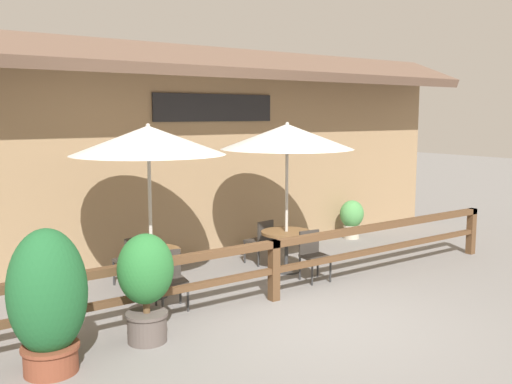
# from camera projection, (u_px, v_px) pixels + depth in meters

# --- Properties ---
(ground_plane) EXTENTS (60.00, 60.00, 0.00)m
(ground_plane) POSITION_uv_depth(u_px,v_px,m) (319.00, 320.00, 8.03)
(ground_plane) COLOR slate
(building_facade) EXTENTS (14.28, 1.49, 4.23)m
(building_facade) POSITION_uv_depth(u_px,v_px,m) (179.00, 151.00, 11.05)
(building_facade) COLOR #997A56
(building_facade) RESTS_ON ground
(patio_railing) EXTENTS (10.40, 0.14, 0.95)m
(patio_railing) POSITION_uv_depth(u_px,v_px,m) (274.00, 257.00, 8.78)
(patio_railing) COLOR brown
(patio_railing) RESTS_ON ground
(patio_umbrella_near) EXTENTS (2.40, 2.40, 2.74)m
(patio_umbrella_near) POSITION_uv_depth(u_px,v_px,m) (148.00, 140.00, 8.75)
(patio_umbrella_near) COLOR #B7B2A8
(patio_umbrella_near) RESTS_ON ground
(dining_table_near) EXTENTS (0.93, 0.93, 0.75)m
(dining_table_near) POSITION_uv_depth(u_px,v_px,m) (151.00, 259.00, 9.00)
(dining_table_near) COLOR brown
(dining_table_near) RESTS_ON ground
(chair_near_streetside) EXTENTS (0.49, 0.49, 0.86)m
(chair_near_streetside) POSITION_uv_depth(u_px,v_px,m) (170.00, 277.00, 8.46)
(chair_near_streetside) COLOR #332D28
(chair_near_streetside) RESTS_ON ground
(chair_near_wallside) EXTENTS (0.49, 0.49, 0.86)m
(chair_near_wallside) POSITION_uv_depth(u_px,v_px,m) (131.00, 258.00, 9.54)
(chair_near_wallside) COLOR #332D28
(chair_near_wallside) RESTS_ON ground
(patio_umbrella_middle) EXTENTS (2.40, 2.40, 2.74)m
(patio_umbrella_middle) POSITION_uv_depth(u_px,v_px,m) (287.00, 137.00, 10.17)
(patio_umbrella_middle) COLOR #B7B2A8
(patio_umbrella_middle) RESTS_ON ground
(dining_table_middle) EXTENTS (0.93, 0.93, 0.75)m
(dining_table_middle) POSITION_uv_depth(u_px,v_px,m) (286.00, 239.00, 10.43)
(dining_table_middle) COLOR brown
(dining_table_middle) RESTS_ON ground
(chair_middle_streetside) EXTENTS (0.47, 0.47, 0.86)m
(chair_middle_streetside) POSITION_uv_depth(u_px,v_px,m) (313.00, 253.00, 9.89)
(chair_middle_streetside) COLOR #332D28
(chair_middle_streetside) RESTS_ON ground
(chair_middle_wallside) EXTENTS (0.48, 0.48, 0.86)m
(chair_middle_wallside) POSITION_uv_depth(u_px,v_px,m) (261.00, 239.00, 10.98)
(chair_middle_wallside) COLOR #332D28
(chair_middle_wallside) RESTS_ON ground
(potted_plant_entrance_palm) EXTENTS (0.87, 0.78, 1.65)m
(potted_plant_entrance_palm) POSITION_uv_depth(u_px,v_px,m) (48.00, 300.00, 6.29)
(potted_plant_entrance_palm) COLOR brown
(potted_plant_entrance_palm) RESTS_ON ground
(potted_plant_broad_leaf) EXTENTS (0.72, 0.65, 1.40)m
(potted_plant_broad_leaf) POSITION_uv_depth(u_px,v_px,m) (146.00, 281.00, 7.16)
(potted_plant_broad_leaf) COLOR #564C47
(potted_plant_broad_leaf) RESTS_ON ground
(potted_plant_corner_fern) EXTENTS (0.58, 0.52, 0.89)m
(potted_plant_corner_fern) POSITION_uv_depth(u_px,v_px,m) (352.00, 217.00, 13.24)
(potted_plant_corner_fern) COLOR #B7AD99
(potted_plant_corner_fern) RESTS_ON ground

